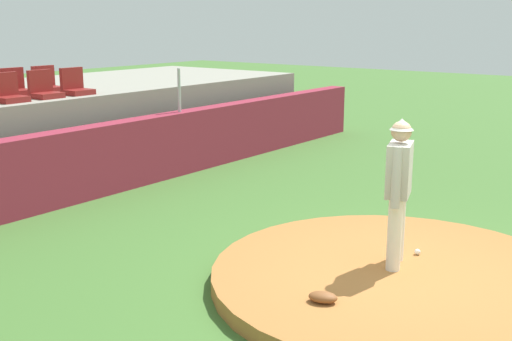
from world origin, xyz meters
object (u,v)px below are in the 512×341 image
(stadium_chair_6, at_px, (15,86))
(baseball, at_px, (417,252))
(stadium_chair_3, at_px, (76,86))
(stadium_chair_2, at_px, (44,89))
(pitcher, at_px, (399,182))
(fielding_glove, at_px, (323,297))
(stadium_chair_1, at_px, (8,93))
(stadium_chair_7, at_px, (47,84))

(stadium_chair_6, bearing_deg, baseball, 92.14)
(stadium_chair_6, bearing_deg, stadium_chair_3, 129.91)
(baseball, bearing_deg, stadium_chair_2, 92.16)
(stadium_chair_2, bearing_deg, pitcher, 88.34)
(baseball, relative_size, stadium_chair_3, 0.15)
(fielding_glove, relative_size, stadium_chair_1, 0.60)
(stadium_chair_6, xyz_separation_m, stadium_chair_7, (0.69, 0.00, 0.00))
(fielding_glove, height_order, stadium_chair_7, stadium_chair_7)
(stadium_chair_3, bearing_deg, stadium_chair_2, -0.45)
(baseball, relative_size, stadium_chair_7, 0.15)
(fielding_glove, distance_m, stadium_chair_3, 7.42)
(pitcher, relative_size, stadium_chair_6, 3.50)
(pitcher, xyz_separation_m, stadium_chair_3, (0.89, 7.02, 0.59))
(stadium_chair_2, distance_m, stadium_chair_7, 1.08)
(stadium_chair_1, xyz_separation_m, stadium_chair_3, (1.40, 0.01, 0.00))
(pitcher, height_order, stadium_chair_1, stadium_chair_1)
(baseball, xyz_separation_m, stadium_chair_2, (-0.27, 7.11, 1.57))
(baseball, bearing_deg, stadium_chair_7, 87.17)
(pitcher, distance_m, stadium_chair_2, 7.05)
(pitcher, height_order, baseball, pitcher)
(fielding_glove, height_order, stadium_chair_1, stadium_chair_1)
(stadium_chair_1, bearing_deg, stadium_chair_2, -178.90)
(baseball, height_order, stadium_chair_2, stadium_chair_2)
(pitcher, distance_m, stadium_chair_6, 7.90)
(pitcher, distance_m, fielding_glove, 1.71)
(pitcher, height_order, fielding_glove, pitcher)
(stadium_chair_1, height_order, stadium_chair_6, same)
(stadium_chair_1, relative_size, stadium_chair_7, 1.00)
(fielding_glove, height_order, stadium_chair_2, stadium_chair_2)
(pitcher, relative_size, stadium_chair_2, 3.50)
(pitcher, relative_size, fielding_glove, 5.83)
(stadium_chair_1, bearing_deg, stadium_chair_3, -179.66)
(baseball, relative_size, stadium_chair_6, 0.15)
(stadium_chair_7, bearing_deg, pitcher, 83.73)
(pitcher, distance_m, baseball, 1.09)
(stadium_chair_3, xyz_separation_m, stadium_chair_6, (-0.72, 0.86, 0.00))
(stadium_chair_2, bearing_deg, fielding_glove, 76.86)
(fielding_glove, xyz_separation_m, stadium_chair_2, (1.61, 6.89, 1.55))
(baseball, xyz_separation_m, stadium_chair_6, (-0.30, 7.96, 1.57))
(baseball, xyz_separation_m, stadium_chair_7, (0.39, 7.96, 1.57))
(stadium_chair_6, bearing_deg, stadium_chair_7, -179.64)
(stadium_chair_2, bearing_deg, stadium_chair_3, 179.55)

